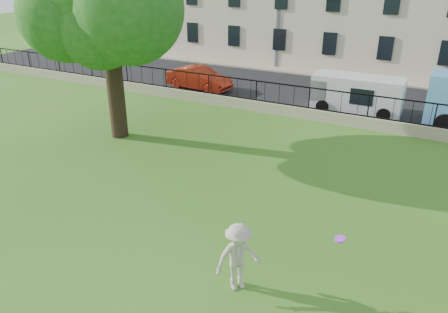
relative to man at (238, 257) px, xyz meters
The scene contains 9 objects.
ground 3.04m from the man, 149.86° to the left, with size 120.00×120.00×0.00m, color #2E6317.
retaining_wall 13.70m from the man, 100.53° to the left, with size 50.00×0.40×0.60m, color gray.
iron_railing 13.68m from the man, 100.53° to the left, with size 50.00×0.05×1.13m.
street 18.35m from the man, 97.84° to the left, with size 60.00×9.00×0.01m, color black.
sidewalk 23.50m from the man, 96.11° to the left, with size 60.00×1.40×0.12m, color gray.
man is the anchor object (origin of this frame).
frisbee 2.51m from the man, 25.02° to the left, with size 0.27×0.27×0.03m, color #AC29EC.
red_sedan 19.07m from the man, 123.77° to the left, with size 1.53×4.39×1.45m, color #A52814.
white_van 15.86m from the man, 92.02° to the left, with size 4.74×1.85×1.99m, color silver.
Camera 1 is at (6.32, -9.42, 7.61)m, focal length 35.00 mm.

